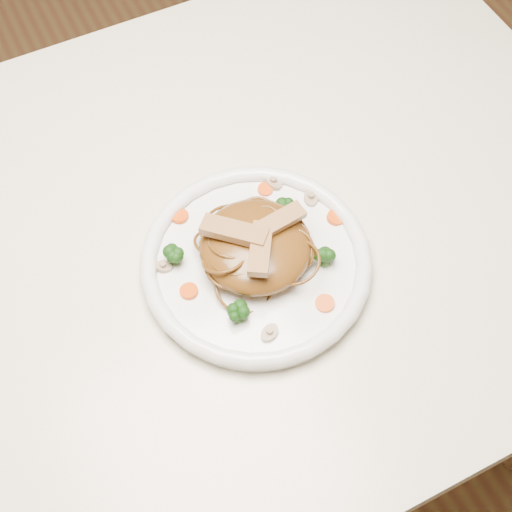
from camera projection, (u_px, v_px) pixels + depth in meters
name	position (u px, v px, depth m)	size (l,w,h in m)	color
ground	(212.00, 425.00, 1.53)	(4.00, 4.00, 0.00)	brown
table	(186.00, 279.00, 0.98)	(1.20, 0.80, 0.75)	beige
plate	(256.00, 265.00, 0.86)	(0.27, 0.27, 0.02)	white
noodle_mound	(255.00, 246.00, 0.84)	(0.13, 0.13, 0.04)	#603612
chicken_a	(279.00, 221.00, 0.83)	(0.07, 0.02, 0.01)	#A47A4D
chicken_b	(234.00, 231.00, 0.82)	(0.08, 0.03, 0.01)	#A47A4D
chicken_c	(261.00, 248.00, 0.81)	(0.07, 0.02, 0.01)	#A47A4D
broccoli_0	(287.00, 207.00, 0.88)	(0.02, 0.02, 0.03)	#113F0D
broccoli_1	(174.00, 255.00, 0.84)	(0.02, 0.02, 0.03)	#113F0D
broccoli_2	(238.00, 313.00, 0.81)	(0.02, 0.02, 0.03)	#113F0D
broccoli_3	(325.00, 257.00, 0.84)	(0.02, 0.02, 0.03)	#113F0D
carrot_0	(265.00, 189.00, 0.91)	(0.02, 0.02, 0.01)	#E24B08
carrot_1	(189.00, 291.00, 0.83)	(0.02, 0.02, 0.01)	#E24B08
carrot_2	(336.00, 217.00, 0.89)	(0.02, 0.02, 0.01)	#E24B08
carrot_3	(179.00, 216.00, 0.89)	(0.02, 0.02, 0.01)	#E24B08
carrot_4	(325.00, 303.00, 0.82)	(0.02, 0.02, 0.01)	#E24B08
mushroom_0	(269.00, 333.00, 0.81)	(0.02, 0.02, 0.01)	gray
mushroom_1	(311.00, 198.00, 0.90)	(0.03, 0.03, 0.01)	gray
mushroom_2	(164.00, 267.00, 0.85)	(0.02, 0.02, 0.01)	gray
mushroom_3	(273.00, 182.00, 0.91)	(0.03, 0.03, 0.01)	gray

